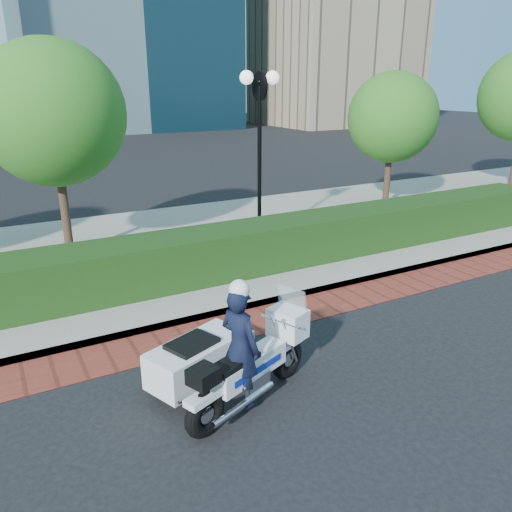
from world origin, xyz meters
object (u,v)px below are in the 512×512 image
lamppost (260,132)px  police_motorcycle (226,357)px  tree_b (52,114)px  tree_c (392,118)px

lamppost → police_motorcycle: 6.99m
lamppost → tree_b: (-4.50, 1.30, 0.48)m
tree_b → tree_c: (10.00, -0.00, -0.39)m
lamppost → police_motorcycle: (-3.58, -5.53, -2.33)m
tree_c → police_motorcycle: size_ratio=1.84×
tree_b → lamppost: bearing=-16.1°
lamppost → tree_b: tree_b is taller
lamppost → tree_b: bearing=163.9°
lamppost → tree_c: bearing=13.3°
tree_b → tree_c: size_ratio=1.14×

